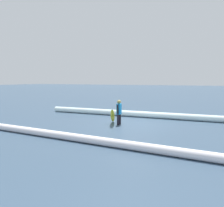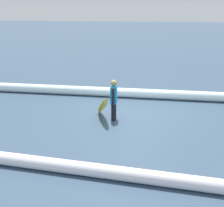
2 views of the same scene
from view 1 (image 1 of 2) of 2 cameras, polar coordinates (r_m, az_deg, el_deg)
name	(u,v)px [view 1 (image 1 of 2)]	position (r m, az deg, el deg)	size (l,w,h in m)	color
ground_plane	(131,124)	(13.51, 4.77, -4.98)	(193.68, 193.68, 0.00)	#32475D
surfer	(119,111)	(13.02, 1.74, -1.88)	(0.22, 0.60, 1.42)	black
surfboard	(113,116)	(13.19, 0.14, -3.10)	(0.87, 1.60, 0.99)	yellow
wave_crest_foreground	(147,115)	(15.70, 8.77, -2.74)	(0.41, 0.41, 15.04)	white
wave_crest_midground	(62,135)	(10.20, -12.33, -7.74)	(0.33, 0.33, 14.88)	white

